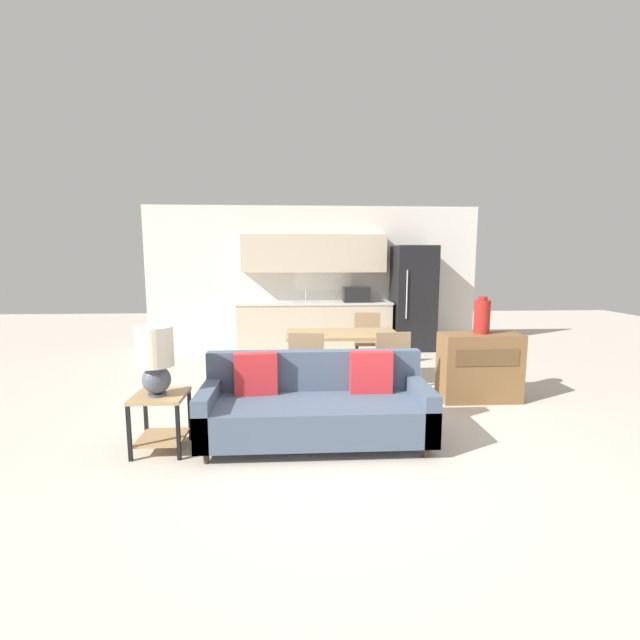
{
  "coord_description": "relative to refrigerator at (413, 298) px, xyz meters",
  "views": [
    {
      "loc": [
        -0.35,
        -3.7,
        1.69
      ],
      "look_at": [
        -0.05,
        1.5,
        0.95
      ],
      "focal_mm": 24.0,
      "sensor_mm": 36.0,
      "label": 1
    }
  ],
  "objects": [
    {
      "name": "table_lamp",
      "position": [
        -3.42,
        -4.24,
        -0.11
      ],
      "size": [
        0.31,
        0.31,
        0.61
      ],
      "color": "#4C515B",
      "rests_on": "side_table"
    },
    {
      "name": "vase",
      "position": [
        0.01,
        -2.99,
        0.05
      ],
      "size": [
        0.19,
        0.19,
        0.44
      ],
      "color": "maroon",
      "rests_on": "credenza"
    },
    {
      "name": "credenza",
      "position": [
        -0.01,
        -3.03,
        -0.56
      ],
      "size": [
        0.94,
        0.41,
        0.81
      ],
      "color": "brown",
      "rests_on": "ground_plane"
    },
    {
      "name": "kitchen_counter",
      "position": [
        -1.84,
        0.12,
        -0.13
      ],
      "size": [
        2.89,
        0.65,
        2.15
      ],
      "color": "beige",
      "rests_on": "ground_plane"
    },
    {
      "name": "dining_chair_far_right",
      "position": [
        -1.11,
        -1.52,
        -0.48
      ],
      "size": [
        0.45,
        0.45,
        0.87
      ],
      "rotation": [
        0.0,
        0.0,
        -0.08
      ],
      "color": "#997A56",
      "rests_on": "ground_plane"
    },
    {
      "name": "wall_back",
      "position": [
        -1.86,
        0.42,
        0.38
      ],
      "size": [
        6.4,
        0.07,
        2.7
      ],
      "color": "silver",
      "rests_on": "ground_plane"
    },
    {
      "name": "refrigerator",
      "position": [
        0.0,
        0.0,
        0.0
      ],
      "size": [
        0.74,
        0.78,
        1.94
      ],
      "color": "black",
      "rests_on": "ground_plane"
    },
    {
      "name": "dining_table",
      "position": [
        -1.59,
        -2.31,
        -0.31
      ],
      "size": [
        1.49,
        0.81,
        0.72
      ],
      "color": "tan",
      "rests_on": "ground_plane"
    },
    {
      "name": "dining_chair_near_left",
      "position": [
        -2.08,
        -3.08,
        -0.48
      ],
      "size": [
        0.48,
        0.48,
        0.87
      ],
      "rotation": [
        0.0,
        0.0,
        2.99
      ],
      "color": "#997A56",
      "rests_on": "ground_plane"
    },
    {
      "name": "couch",
      "position": [
        -2.03,
        -4.08,
        -0.64
      ],
      "size": [
        2.07,
        0.8,
        0.82
      ],
      "color": "#3D2D1E",
      "rests_on": "ground_plane"
    },
    {
      "name": "side_table",
      "position": [
        -3.41,
        -4.21,
        -0.63
      ],
      "size": [
        0.44,
        0.44,
        0.51
      ],
      "color": "tan",
      "rests_on": "ground_plane"
    },
    {
      "name": "ground_plane",
      "position": [
        -1.86,
        -4.21,
        -0.97
      ],
      "size": [
        20.0,
        20.0,
        0.0
      ],
      "primitive_type": "plane",
      "color": "beige"
    },
    {
      "name": "dining_chair_near_right",
      "position": [
        -1.11,
        -3.09,
        -0.48
      ],
      "size": [
        0.43,
        0.43,
        0.87
      ],
      "rotation": [
        0.0,
        0.0,
        3.18
      ],
      "color": "#997A56",
      "rests_on": "ground_plane"
    }
  ]
}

